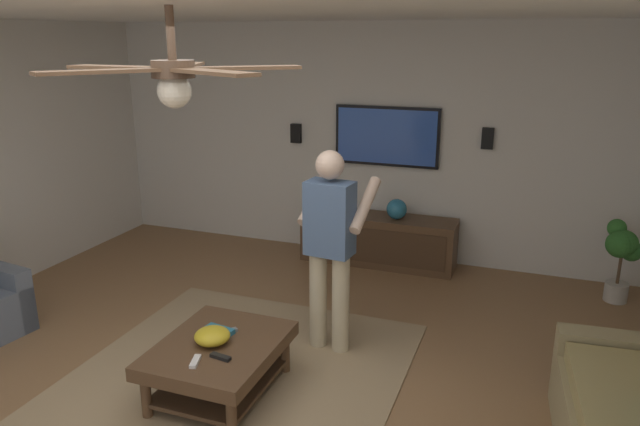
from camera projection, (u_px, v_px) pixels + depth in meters
name	position (u px, v px, depth m)	size (l,w,h in m)	color
ground_plane	(212.00, 426.00, 3.91)	(8.40, 8.40, 0.00)	olive
wall_back_tv	(367.00, 142.00, 6.72)	(0.10, 6.42, 2.61)	silver
area_rug	(234.00, 378.00, 4.45)	(2.62, 2.39, 0.01)	#9E8460
coffee_table	(219.00, 356.00, 4.19)	(1.00, 0.80, 0.40)	#513823
media_console	(378.00, 240.00, 6.64)	(0.45, 1.70, 0.55)	#513823
tv	(387.00, 136.00, 6.53)	(0.05, 1.16, 0.65)	black
person_standing	(331.00, 240.00, 4.64)	(0.57, 0.57, 1.64)	#C6B793
potted_plant_short	(622.00, 251.00, 5.56)	(0.34, 0.33, 0.81)	#B7B2A8
bowl	(212.00, 336.00, 4.14)	(0.25, 0.25, 0.11)	gold
remote_white	(195.00, 361.00, 3.90)	(0.15, 0.04, 0.02)	white
remote_black	(221.00, 357.00, 3.96)	(0.15, 0.04, 0.02)	black
remote_grey	(227.00, 332.00, 4.29)	(0.15, 0.04, 0.02)	slate
book	(216.00, 332.00, 4.27)	(0.22, 0.16, 0.04)	teal
vase_round	(397.00, 209.00, 6.43)	(0.22, 0.22, 0.22)	teal
wall_speaker_left	(488.00, 138.00, 6.17)	(0.06, 0.12, 0.22)	black
wall_speaker_right	(296.00, 133.00, 6.91)	(0.06, 0.12, 0.22)	black
ceiling_fan	(173.00, 75.00, 2.76)	(1.11, 1.16, 0.46)	#4C3828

